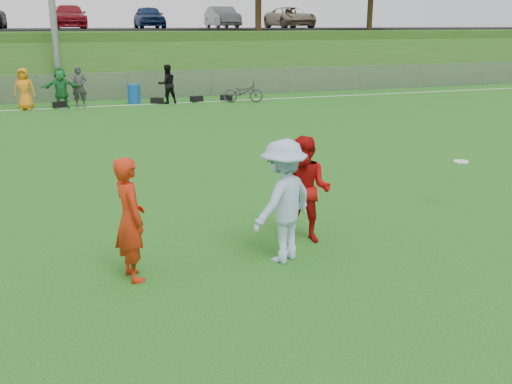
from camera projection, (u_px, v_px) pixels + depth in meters
name	position (u px, v px, depth m)	size (l,w,h in m)	color
ground	(292.00, 260.00, 8.56)	(120.00, 120.00, 0.00)	#125716
sideline_far	(134.00, 105.00, 24.87)	(60.00, 0.10, 0.01)	white
fence	(128.00, 85.00, 26.51)	(58.00, 0.06, 1.30)	gray
berm	(106.00, 55.00, 36.24)	(120.00, 18.00, 3.00)	#254C15
parking_lot	(102.00, 29.00, 37.61)	(120.00, 12.00, 0.10)	black
car_row	(83.00, 17.00, 36.12)	(32.04, 5.18, 1.44)	silver
spectator_row	(66.00, 88.00, 23.78)	(8.75, 0.77, 1.69)	#AC190B
gear_bags	(162.00, 100.00, 25.32)	(7.91, 0.47, 0.26)	black
player_red_left	(130.00, 219.00, 7.73)	(0.63, 0.41, 1.73)	red
player_red_center	(306.00, 190.00, 9.10)	(0.84, 0.65, 1.73)	#AC0C0B
player_blue	(283.00, 201.00, 8.34)	(1.19, 0.68, 1.84)	#A4BDE4
frisbee	(461.00, 162.00, 10.65)	(0.27, 0.27, 0.03)	white
recycling_bin	(134.00, 94.00, 25.27)	(0.55, 0.55, 0.83)	#0E489B
bicycle	(243.00, 92.00, 25.56)	(0.62, 1.77, 0.93)	#2C2C2E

